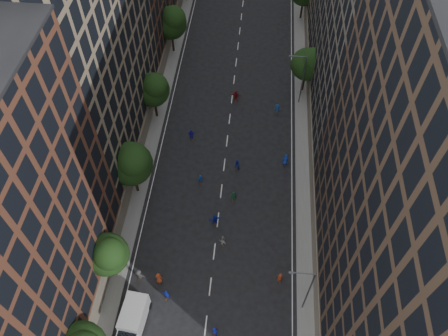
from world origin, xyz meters
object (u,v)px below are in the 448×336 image
(cargo_van, at_px, (133,320))
(streetlamp_far, at_px, (302,77))
(streetlamp_near, at_px, (307,290))
(skater_1, at_px, (215,331))

(cargo_van, bearing_deg, streetlamp_far, 68.95)
(streetlamp_near, bearing_deg, skater_1, -157.68)
(skater_1, bearing_deg, streetlamp_far, -87.22)
(cargo_van, bearing_deg, streetlamp_near, 16.46)
(streetlamp_near, relative_size, cargo_van, 1.63)
(streetlamp_near, relative_size, skater_1, 4.94)
(skater_1, bearing_deg, cargo_van, 15.36)
(streetlamp_near, xyz_separation_m, cargo_van, (-18.16, -3.56, -3.66))
(cargo_van, relative_size, skater_1, 3.04)
(streetlamp_near, distance_m, skater_1, 10.88)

